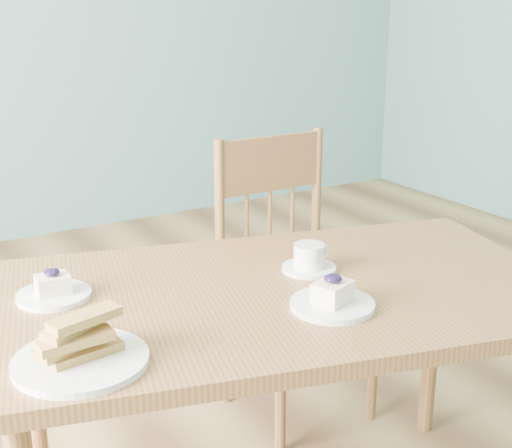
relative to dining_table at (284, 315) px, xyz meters
name	(u,v)px	position (x,y,z in m)	size (l,w,h in m)	color
dining_table	(284,315)	(0.00, 0.00, 0.00)	(1.37, 1.00, 0.66)	brown
dining_chair	(292,277)	(0.35, 0.48, -0.15)	(0.40, 0.38, 0.87)	brown
cheesecake_plate_near	(332,299)	(0.02, -0.14, 0.08)	(0.18, 0.18, 0.07)	silver
cheesecake_plate_far	(54,291)	(-0.45, 0.21, 0.08)	(0.16, 0.16, 0.07)	silver
coffee_cup	(309,259)	(0.11, 0.06, 0.09)	(0.13, 0.13, 0.06)	silver
biscotti_plate	(80,349)	(-0.49, -0.10, 0.10)	(0.24, 0.24, 0.09)	silver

